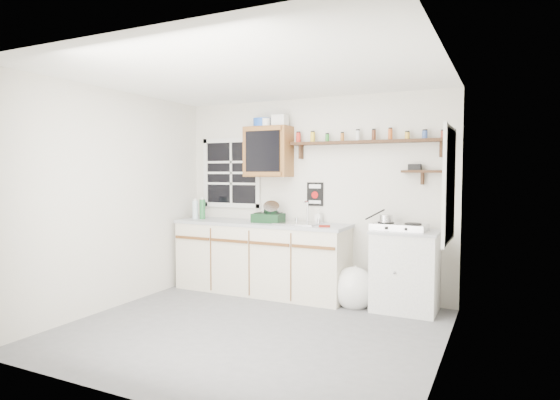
{
  "coord_description": "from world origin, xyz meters",
  "views": [
    {
      "loc": [
        2.26,
        -3.96,
        1.57
      ],
      "look_at": [
        0.06,
        0.55,
        1.26
      ],
      "focal_mm": 30.0,
      "sensor_mm": 36.0,
      "label": 1
    }
  ],
  "objects_px": {
    "main_cabinet": "(261,257)",
    "dish_rack": "(269,215)",
    "right_cabinet": "(405,271)",
    "upper_cabinet": "(268,152)",
    "hotplate": "(399,227)",
    "spice_shelf": "(365,141)"
  },
  "relations": [
    {
      "from": "main_cabinet",
      "to": "spice_shelf",
      "type": "height_order",
      "value": "spice_shelf"
    },
    {
      "from": "main_cabinet",
      "to": "right_cabinet",
      "type": "xyz_separation_m",
      "value": [
        1.83,
        0.03,
        -0.01
      ]
    },
    {
      "from": "main_cabinet",
      "to": "dish_rack",
      "type": "distance_m",
      "value": 0.56
    },
    {
      "from": "right_cabinet",
      "to": "hotplate",
      "type": "bearing_deg",
      "value": -164.42
    },
    {
      "from": "main_cabinet",
      "to": "dish_rack",
      "type": "bearing_deg",
      "value": 10.82
    },
    {
      "from": "upper_cabinet",
      "to": "spice_shelf",
      "type": "distance_m",
      "value": 1.27
    },
    {
      "from": "spice_shelf",
      "to": "dish_rack",
      "type": "bearing_deg",
      "value": -170.82
    },
    {
      "from": "upper_cabinet",
      "to": "hotplate",
      "type": "distance_m",
      "value": 1.94
    },
    {
      "from": "right_cabinet",
      "to": "upper_cabinet",
      "type": "distance_m",
      "value": 2.26
    },
    {
      "from": "upper_cabinet",
      "to": "spice_shelf",
      "type": "height_order",
      "value": "upper_cabinet"
    },
    {
      "from": "upper_cabinet",
      "to": "hotplate",
      "type": "bearing_deg",
      "value": -4.58
    },
    {
      "from": "main_cabinet",
      "to": "upper_cabinet",
      "type": "relative_size",
      "value": 3.55
    },
    {
      "from": "right_cabinet",
      "to": "upper_cabinet",
      "type": "bearing_deg",
      "value": 176.24
    },
    {
      "from": "main_cabinet",
      "to": "hotplate",
      "type": "height_order",
      "value": "hotplate"
    },
    {
      "from": "hotplate",
      "to": "right_cabinet",
      "type": "bearing_deg",
      "value": 19.03
    },
    {
      "from": "main_cabinet",
      "to": "right_cabinet",
      "type": "distance_m",
      "value": 1.84
    },
    {
      "from": "hotplate",
      "to": "main_cabinet",
      "type": "bearing_deg",
      "value": -176.37
    },
    {
      "from": "dish_rack",
      "to": "hotplate",
      "type": "bearing_deg",
      "value": -4.56
    },
    {
      "from": "main_cabinet",
      "to": "dish_rack",
      "type": "height_order",
      "value": "dish_rack"
    },
    {
      "from": "main_cabinet",
      "to": "upper_cabinet",
      "type": "bearing_deg",
      "value": 76.32
    },
    {
      "from": "spice_shelf",
      "to": "upper_cabinet",
      "type": "bearing_deg",
      "value": -176.86
    },
    {
      "from": "spice_shelf",
      "to": "dish_rack",
      "type": "relative_size",
      "value": 4.9
    }
  ]
}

